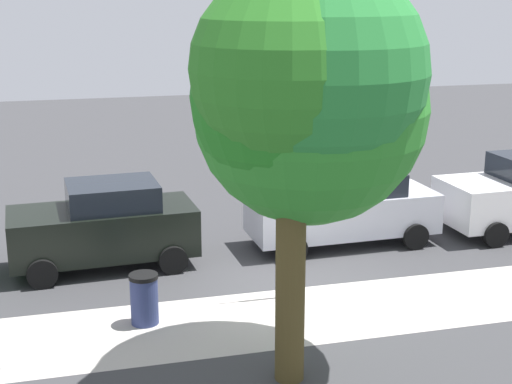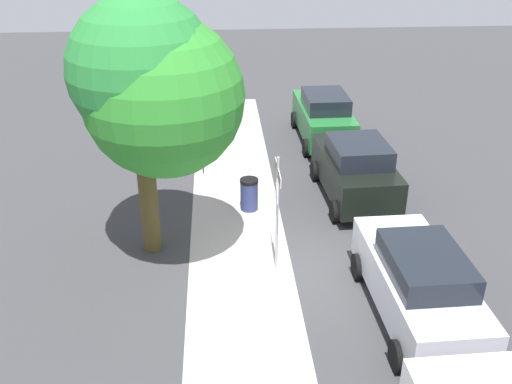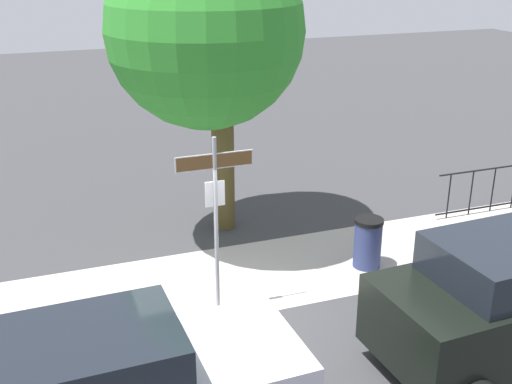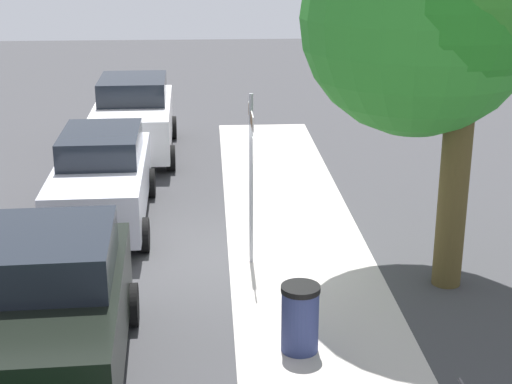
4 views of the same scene
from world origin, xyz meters
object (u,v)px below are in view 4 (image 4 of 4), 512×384
object	(u,v)px
street_sign	(251,151)
trash_bin	(300,318)
car_black	(52,310)
car_silver	(102,178)
car_white	(134,117)

from	to	relation	value
street_sign	trash_bin	size ratio (longest dim) A/B	3.08
street_sign	car_black	size ratio (longest dim) A/B	0.72
car_silver	street_sign	bearing A→B (deg)	51.08
street_sign	car_white	distance (m)	7.80
street_sign	car_silver	size ratio (longest dim) A/B	0.65
car_black	trash_bin	world-z (taller)	car_black
car_white	car_silver	distance (m)	5.08
street_sign	trash_bin	bearing A→B (deg)	9.09
street_sign	trash_bin	world-z (taller)	street_sign
car_silver	car_white	bearing A→B (deg)	176.36
car_silver	car_black	world-z (taller)	car_black
car_black	street_sign	bearing A→B (deg)	139.79
car_white	car_black	xyz separation A→B (m)	(10.85, -0.10, -0.02)
street_sign	car_silver	distance (m)	3.75
trash_bin	street_sign	bearing A→B (deg)	-170.91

